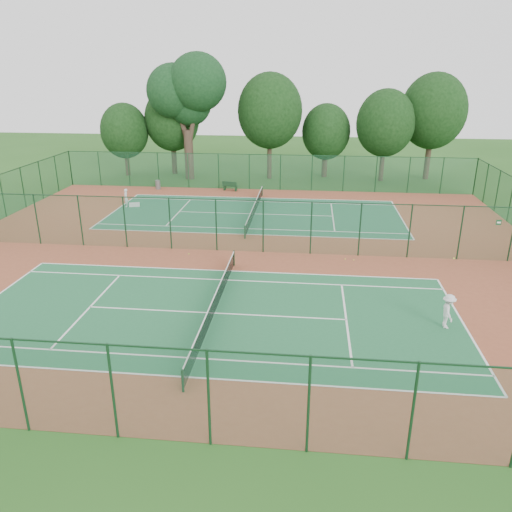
# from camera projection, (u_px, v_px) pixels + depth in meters

# --- Properties ---
(ground) EXTENTS (120.00, 120.00, 0.00)m
(ground) POSITION_uv_depth(u_px,v_px,m) (240.00, 251.00, 32.93)
(ground) COLOR #24531A
(ground) RESTS_ON ground
(red_pad) EXTENTS (40.00, 36.00, 0.01)m
(red_pad) POSITION_uv_depth(u_px,v_px,m) (240.00, 251.00, 32.93)
(red_pad) COLOR brown
(red_pad) RESTS_ON ground
(court_near) EXTENTS (23.77, 10.97, 0.01)m
(court_near) POSITION_uv_depth(u_px,v_px,m) (215.00, 313.00, 24.55)
(court_near) COLOR #1E6138
(court_near) RESTS_ON red_pad
(court_far) EXTENTS (23.77, 10.97, 0.01)m
(court_far) POSITION_uv_depth(u_px,v_px,m) (255.00, 214.00, 41.30)
(court_far) COLOR #1E603E
(court_far) RESTS_ON red_pad
(fence_north) EXTENTS (40.00, 0.09, 3.50)m
(fence_north) POSITION_uv_depth(u_px,v_px,m) (265.00, 172.00, 49.05)
(fence_north) COLOR #1B5136
(fence_north) RESTS_ON ground
(fence_south) EXTENTS (40.00, 0.09, 3.50)m
(fence_south) POSITION_uv_depth(u_px,v_px,m) (160.00, 395.00, 15.56)
(fence_south) COLOR #17462D
(fence_south) RESTS_ON ground
(fence_divider) EXTENTS (40.00, 0.09, 3.50)m
(fence_divider) POSITION_uv_depth(u_px,v_px,m) (240.00, 226.00, 32.31)
(fence_divider) COLOR #194D2B
(fence_divider) RESTS_ON ground
(tennis_net_near) EXTENTS (0.10, 12.90, 0.97)m
(tennis_net_near) POSITION_uv_depth(u_px,v_px,m) (215.00, 303.00, 24.36)
(tennis_net_near) COLOR #13351E
(tennis_net_near) RESTS_ON ground
(tennis_net_far) EXTENTS (0.10, 12.90, 0.97)m
(tennis_net_far) POSITION_uv_depth(u_px,v_px,m) (255.00, 208.00, 41.11)
(tennis_net_far) COLOR #143821
(tennis_net_far) RESTS_ON ground
(player_near) EXTENTS (0.63, 1.08, 1.65)m
(player_near) POSITION_uv_depth(u_px,v_px,m) (448.00, 311.00, 22.93)
(player_near) COLOR silver
(player_near) RESTS_ON court_near
(player_far) EXTENTS (0.52, 0.65, 1.56)m
(player_far) POSITION_uv_depth(u_px,v_px,m) (126.00, 198.00, 43.21)
(player_far) COLOR silver
(player_far) RESTS_ON court_far
(trash_bin) EXTENTS (0.55, 0.55, 0.89)m
(trash_bin) POSITION_uv_depth(u_px,v_px,m) (158.00, 185.00, 49.68)
(trash_bin) COLOR slate
(trash_bin) RESTS_ON red_pad
(bench) EXTENTS (1.58, 0.80, 0.94)m
(bench) POSITION_uv_depth(u_px,v_px,m) (230.00, 186.00, 48.96)
(bench) COLOR black
(bench) RESTS_ON red_pad
(kit_bag) EXTENTS (0.95, 0.58, 0.33)m
(kit_bag) POSITION_uv_depth(u_px,v_px,m) (134.00, 205.00, 43.45)
(kit_bag) COLOR silver
(kit_bag) RESTS_ON red_pad
(stray_ball_a) EXTENTS (0.07, 0.07, 0.07)m
(stray_ball_a) POSITION_uv_depth(u_px,v_px,m) (354.00, 260.00, 31.29)
(stray_ball_a) COLOR yellow
(stray_ball_a) RESTS_ON red_pad
(stray_ball_b) EXTENTS (0.07, 0.07, 0.07)m
(stray_ball_b) POSITION_uv_depth(u_px,v_px,m) (345.00, 259.00, 31.45)
(stray_ball_b) COLOR #D3E535
(stray_ball_b) RESTS_ON red_pad
(stray_ball_c) EXTENTS (0.08, 0.08, 0.08)m
(stray_ball_c) POSITION_uv_depth(u_px,v_px,m) (189.00, 254.00, 32.33)
(stray_ball_c) COLOR #ABC52D
(stray_ball_c) RESTS_ON red_pad
(big_tree) EXTENTS (8.44, 6.18, 12.96)m
(big_tree) POSITION_uv_depth(u_px,v_px,m) (187.00, 90.00, 51.44)
(big_tree) COLOR #39291F
(big_tree) RESTS_ON ground
(evergreen_row) EXTENTS (39.00, 5.00, 12.00)m
(evergreen_row) POSITION_uv_depth(u_px,v_px,m) (274.00, 177.00, 55.44)
(evergreen_row) COLOR black
(evergreen_row) RESTS_ON ground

